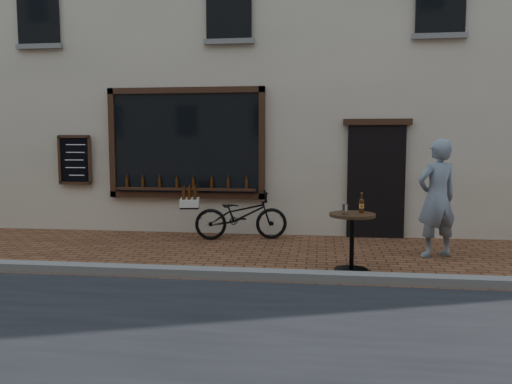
# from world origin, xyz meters

# --- Properties ---
(ground) EXTENTS (90.00, 90.00, 0.00)m
(ground) POSITION_xyz_m (0.00, 0.00, 0.00)
(ground) COLOR #59321C
(ground) RESTS_ON ground
(kerb) EXTENTS (90.00, 0.25, 0.12)m
(kerb) POSITION_xyz_m (0.00, 0.20, 0.06)
(kerb) COLOR slate
(kerb) RESTS_ON ground
(shop_building) EXTENTS (28.00, 6.20, 10.00)m
(shop_building) POSITION_xyz_m (0.00, 6.50, 5.00)
(shop_building) COLOR beige
(shop_building) RESTS_ON ground
(cargo_bicycle) EXTENTS (2.12, 0.99, 1.00)m
(cargo_bicycle) POSITION_xyz_m (-0.72, 2.93, 0.48)
(cargo_bicycle) COLOR black
(cargo_bicycle) RESTS_ON ground
(bistro_table) EXTENTS (0.66, 0.66, 1.14)m
(bistro_table) POSITION_xyz_m (1.29, 0.77, 0.61)
(bistro_table) COLOR black
(bistro_table) RESTS_ON ground
(pedestrian) EXTENTS (0.83, 0.70, 1.93)m
(pedestrian) POSITION_xyz_m (2.71, 1.90, 0.96)
(pedestrian) COLOR gray
(pedestrian) RESTS_ON ground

